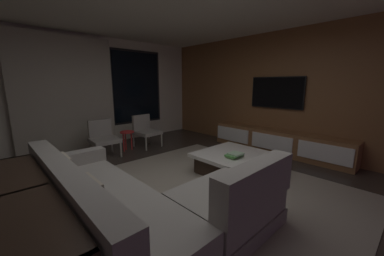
{
  "coord_description": "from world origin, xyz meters",
  "views": [
    {
      "loc": [
        -1.94,
        -2.12,
        1.54
      ],
      "look_at": [
        1.09,
        1.09,
        0.66
      ],
      "focal_mm": 20.67,
      "sensor_mm": 36.0,
      "label": 1
    }
  ],
  "objects_px": {
    "console_table_behind_couch": "(27,228)",
    "sectional_couch": "(138,206)",
    "mounted_tv": "(277,93)",
    "coffee_table": "(235,163)",
    "media_console": "(278,142)",
    "accent_chair_near_window": "(145,129)",
    "side_stool": "(127,135)",
    "book_stack_on_coffee_table": "(234,155)",
    "accent_chair_by_curtain": "(103,136)"
  },
  "relations": [
    {
      "from": "coffee_table",
      "to": "book_stack_on_coffee_table",
      "type": "distance_m",
      "value": 0.29
    },
    {
      "from": "book_stack_on_coffee_table",
      "to": "console_table_behind_couch",
      "type": "bearing_deg",
      "value": 179.73
    },
    {
      "from": "book_stack_on_coffee_table",
      "to": "side_stool",
      "type": "xyz_separation_m",
      "value": [
        -0.54,
        2.65,
        -0.03
      ]
    },
    {
      "from": "accent_chair_near_window",
      "to": "accent_chair_by_curtain",
      "type": "bearing_deg",
      "value": -177.48
    },
    {
      "from": "accent_chair_near_window",
      "to": "console_table_behind_couch",
      "type": "bearing_deg",
      "value": -135.57
    },
    {
      "from": "coffee_table",
      "to": "accent_chair_by_curtain",
      "type": "distance_m",
      "value": 2.85
    },
    {
      "from": "sectional_couch",
      "to": "mounted_tv",
      "type": "relative_size",
      "value": 2.04
    },
    {
      "from": "coffee_table",
      "to": "book_stack_on_coffee_table",
      "type": "xyz_separation_m",
      "value": [
        -0.17,
        -0.11,
        0.21
      ]
    },
    {
      "from": "coffee_table",
      "to": "accent_chair_by_curtain",
      "type": "bearing_deg",
      "value": 116.43
    },
    {
      "from": "sectional_couch",
      "to": "side_stool",
      "type": "relative_size",
      "value": 5.43
    },
    {
      "from": "console_table_behind_couch",
      "to": "mounted_tv",
      "type": "bearing_deg",
      "value": 3.87
    },
    {
      "from": "accent_chair_near_window",
      "to": "mounted_tv",
      "type": "bearing_deg",
      "value": -49.27
    },
    {
      "from": "sectional_couch",
      "to": "coffee_table",
      "type": "bearing_deg",
      "value": 6.45
    },
    {
      "from": "book_stack_on_coffee_table",
      "to": "mounted_tv",
      "type": "height_order",
      "value": "mounted_tv"
    },
    {
      "from": "side_stool",
      "to": "book_stack_on_coffee_table",
      "type": "bearing_deg",
      "value": -78.48
    },
    {
      "from": "sectional_couch",
      "to": "accent_chair_near_window",
      "type": "distance_m",
      "value": 3.36
    },
    {
      "from": "coffee_table",
      "to": "console_table_behind_couch",
      "type": "relative_size",
      "value": 0.55
    },
    {
      "from": "sectional_couch",
      "to": "console_table_behind_couch",
      "type": "xyz_separation_m",
      "value": [
        -0.91,
        0.13,
        0.13
      ]
    },
    {
      "from": "accent_chair_near_window",
      "to": "mounted_tv",
      "type": "distance_m",
      "value": 3.25
    },
    {
      "from": "coffee_table",
      "to": "accent_chair_near_window",
      "type": "bearing_deg",
      "value": 94.18
    },
    {
      "from": "coffee_table",
      "to": "media_console",
      "type": "distance_m",
      "value": 1.66
    },
    {
      "from": "side_stool",
      "to": "mounted_tv",
      "type": "height_order",
      "value": "mounted_tv"
    },
    {
      "from": "accent_chair_near_window",
      "to": "side_stool",
      "type": "distance_m",
      "value": 0.53
    },
    {
      "from": "media_console",
      "to": "mounted_tv",
      "type": "bearing_deg",
      "value": 47.57
    },
    {
      "from": "side_stool",
      "to": "console_table_behind_couch",
      "type": "height_order",
      "value": "console_table_behind_couch"
    },
    {
      "from": "media_console",
      "to": "sectional_couch",
      "type": "bearing_deg",
      "value": -176.01
    },
    {
      "from": "sectional_couch",
      "to": "accent_chair_by_curtain",
      "type": "height_order",
      "value": "sectional_couch"
    },
    {
      "from": "sectional_couch",
      "to": "media_console",
      "type": "distance_m",
      "value": 3.69
    },
    {
      "from": "media_console",
      "to": "console_table_behind_couch",
      "type": "xyz_separation_m",
      "value": [
        -4.59,
        -0.13,
        0.16
      ]
    },
    {
      "from": "sectional_couch",
      "to": "coffee_table",
      "type": "distance_m",
      "value": 2.03
    },
    {
      "from": "coffee_table",
      "to": "mounted_tv",
      "type": "xyz_separation_m",
      "value": [
        1.84,
        0.23,
        1.16
      ]
    },
    {
      "from": "coffee_table",
      "to": "media_console",
      "type": "relative_size",
      "value": 0.37
    },
    {
      "from": "accent_chair_near_window",
      "to": "media_console",
      "type": "height_order",
      "value": "accent_chair_near_window"
    },
    {
      "from": "console_table_behind_couch",
      "to": "accent_chair_by_curtain",
      "type": "bearing_deg",
      "value": 57.75
    },
    {
      "from": "side_stool",
      "to": "accent_chair_near_window",
      "type": "bearing_deg",
      "value": 5.46
    },
    {
      "from": "console_table_behind_couch",
      "to": "sectional_couch",
      "type": "bearing_deg",
      "value": -8.19
    },
    {
      "from": "side_stool",
      "to": "mounted_tv",
      "type": "xyz_separation_m",
      "value": [
        2.55,
        -2.31,
        0.98
      ]
    },
    {
      "from": "side_stool",
      "to": "media_console",
      "type": "xyz_separation_m",
      "value": [
        2.37,
        -2.51,
        -0.12
      ]
    },
    {
      "from": "media_console",
      "to": "console_table_behind_couch",
      "type": "bearing_deg",
      "value": -178.44
    },
    {
      "from": "sectional_couch",
      "to": "book_stack_on_coffee_table",
      "type": "bearing_deg",
      "value": 3.67
    },
    {
      "from": "book_stack_on_coffee_table",
      "to": "accent_chair_by_curtain",
      "type": "distance_m",
      "value": 2.87
    },
    {
      "from": "book_stack_on_coffee_table",
      "to": "side_stool",
      "type": "height_order",
      "value": "side_stool"
    },
    {
      "from": "coffee_table",
      "to": "media_console",
      "type": "height_order",
      "value": "media_console"
    },
    {
      "from": "mounted_tv",
      "to": "sectional_couch",
      "type": "bearing_deg",
      "value": -173.28
    },
    {
      "from": "sectional_couch",
      "to": "side_stool",
      "type": "xyz_separation_m",
      "value": [
        1.31,
        2.77,
        0.08
      ]
    },
    {
      "from": "accent_chair_near_window",
      "to": "accent_chair_by_curtain",
      "type": "height_order",
      "value": "same"
    },
    {
      "from": "side_stool",
      "to": "media_console",
      "type": "bearing_deg",
      "value": -46.62
    },
    {
      "from": "book_stack_on_coffee_table",
      "to": "side_stool",
      "type": "bearing_deg",
      "value": 101.52
    },
    {
      "from": "media_console",
      "to": "side_stool",
      "type": "bearing_deg",
      "value": 133.38
    },
    {
      "from": "media_console",
      "to": "coffee_table",
      "type": "bearing_deg",
      "value": -179.01
    }
  ]
}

